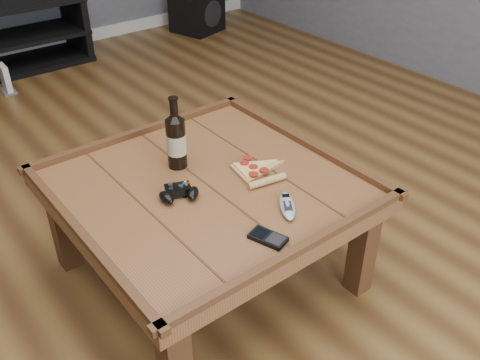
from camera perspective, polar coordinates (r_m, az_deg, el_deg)
ground at (r=2.23m, az=-3.22°, el=-10.04°), size 6.00×6.00×0.00m
coffee_table at (r=1.99m, az=-3.57°, el=-1.81°), size 1.03×1.03×0.48m
beer_bottle at (r=2.01m, az=-6.83°, el=4.31°), size 0.07×0.07×0.29m
game_controller at (r=1.88m, az=-6.53°, el=-1.38°), size 0.15×0.13×0.04m
pizza_slice at (r=2.01m, az=1.63°, el=0.98°), size 0.21×0.30×0.03m
smartphone at (r=1.69m, az=3.01°, el=-6.16°), size 0.10×0.13×0.02m
remote_control at (r=1.82m, az=5.06°, el=-2.75°), size 0.13×0.16×0.02m
subwoofer at (r=4.99m, az=-4.62°, el=17.58°), size 0.45×0.45×0.36m
game_console at (r=4.07m, az=-23.72°, el=9.75°), size 0.09×0.16×0.19m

